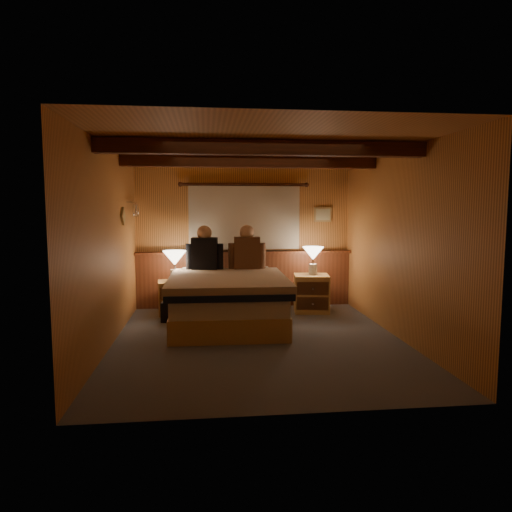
{
  "coord_description": "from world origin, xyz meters",
  "views": [
    {
      "loc": [
        -0.64,
        -5.58,
        1.66
      ],
      "look_at": [
        0.02,
        0.4,
        1.03
      ],
      "focal_mm": 32.0,
      "sensor_mm": 36.0,
      "label": 1
    }
  ],
  "objects": [
    {
      "name": "wall_front",
      "position": [
        0.0,
        -2.1,
        1.2
      ],
      "size": [
        3.6,
        0.0,
        3.6
      ],
      "primitive_type": "plane",
      "rotation": [
        -1.57,
        0.0,
        0.0
      ],
      "color": "#DC9A4F",
      "rests_on": "floor"
    },
    {
      "name": "floor",
      "position": [
        0.0,
        0.0,
        0.0
      ],
      "size": [
        4.2,
        4.2,
        0.0
      ],
      "primitive_type": "plane",
      "color": "#515660",
      "rests_on": "ground"
    },
    {
      "name": "nightstand_left",
      "position": [
        -1.16,
        1.57,
        0.26
      ],
      "size": [
        0.52,
        0.48,
        0.52
      ],
      "rotation": [
        0.0,
        0.0,
        0.11
      ],
      "color": "tan",
      "rests_on": "floor"
    },
    {
      "name": "curtain_window",
      "position": [
        0.0,
        2.03,
        1.52
      ],
      "size": [
        2.18,
        0.09,
        1.11
      ],
      "color": "#4F2313",
      "rests_on": "wall_back"
    },
    {
      "name": "coat_rail",
      "position": [
        -1.72,
        1.58,
        1.67
      ],
      "size": [
        0.05,
        0.55,
        0.24
      ],
      "color": "silver",
      "rests_on": "wall_left"
    },
    {
      "name": "nightstand_right",
      "position": [
        1.03,
        1.49,
        0.3
      ],
      "size": [
        0.61,
        0.56,
        0.6
      ],
      "rotation": [
        0.0,
        0.0,
        -0.14
      ],
      "color": "tan",
      "rests_on": "floor"
    },
    {
      "name": "wall_right",
      "position": [
        1.8,
        0.0,
        1.2
      ],
      "size": [
        0.0,
        4.2,
        4.2
      ],
      "primitive_type": "plane",
      "rotation": [
        1.57,
        0.0,
        -1.57
      ],
      "color": "#DC9A4F",
      "rests_on": "floor"
    },
    {
      "name": "wainscot",
      "position": [
        0.0,
        2.04,
        0.49
      ],
      "size": [
        3.6,
        0.23,
        0.94
      ],
      "color": "brown",
      "rests_on": "wall_back"
    },
    {
      "name": "person_left",
      "position": [
        -0.67,
        1.54,
        0.99
      ],
      "size": [
        0.58,
        0.27,
        0.71
      ],
      "rotation": [
        0.0,
        0.0,
        -0.11
      ],
      "color": "black",
      "rests_on": "bed"
    },
    {
      "name": "lamp_left",
      "position": [
        -1.13,
        1.55,
        0.86
      ],
      "size": [
        0.37,
        0.37,
        0.48
      ],
      "color": "white",
      "rests_on": "nightstand_left"
    },
    {
      "name": "wall_back",
      "position": [
        0.0,
        2.1,
        1.2
      ],
      "size": [
        3.6,
        0.0,
        3.6
      ],
      "primitive_type": "plane",
      "rotation": [
        1.57,
        0.0,
        0.0
      ],
      "color": "#DC9A4F",
      "rests_on": "floor"
    },
    {
      "name": "ceiling_beams",
      "position": [
        0.0,
        0.15,
        2.31
      ],
      "size": [
        3.6,
        1.65,
        0.16
      ],
      "color": "#4F2313",
      "rests_on": "ceiling"
    },
    {
      "name": "person_right",
      "position": [
        -0.0,
        1.55,
        0.99
      ],
      "size": [
        0.59,
        0.25,
        0.72
      ],
      "rotation": [
        0.0,
        0.0,
        -0.04
      ],
      "color": "#533321",
      "rests_on": "bed"
    },
    {
      "name": "ceiling",
      "position": [
        0.0,
        0.0,
        2.4
      ],
      "size": [
        4.2,
        4.2,
        0.0
      ],
      "primitive_type": "plane",
      "rotation": [
        3.14,
        0.0,
        0.0
      ],
      "color": "#C6874A",
      "rests_on": "wall_back"
    },
    {
      "name": "framed_print",
      "position": [
        1.35,
        2.08,
        1.55
      ],
      "size": [
        0.3,
        0.04,
        0.25
      ],
      "color": "tan",
      "rests_on": "wall_back"
    },
    {
      "name": "lamp_right",
      "position": [
        1.06,
        1.55,
        0.91
      ],
      "size": [
        0.34,
        0.34,
        0.45
      ],
      "color": "white",
      "rests_on": "nightstand_right"
    },
    {
      "name": "wall_left",
      "position": [
        -1.8,
        0.0,
        1.2
      ],
      "size": [
        0.0,
        4.2,
        4.2
      ],
      "primitive_type": "plane",
      "rotation": [
        1.57,
        0.0,
        1.57
      ],
      "color": "#DC9A4F",
      "rests_on": "floor"
    },
    {
      "name": "bed",
      "position": [
        -0.35,
        0.82,
        0.37
      ],
      "size": [
        1.65,
        2.11,
        0.71
      ],
      "rotation": [
        0.0,
        0.0,
        -0.02
      ],
      "color": "tan",
      "rests_on": "floor"
    },
    {
      "name": "duffel_bag",
      "position": [
        -1.05,
        1.11,
        0.15
      ],
      "size": [
        0.52,
        0.35,
        0.35
      ],
      "rotation": [
        0.0,
        0.0,
        -0.12
      ],
      "color": "black",
      "rests_on": "floor"
    }
  ]
}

